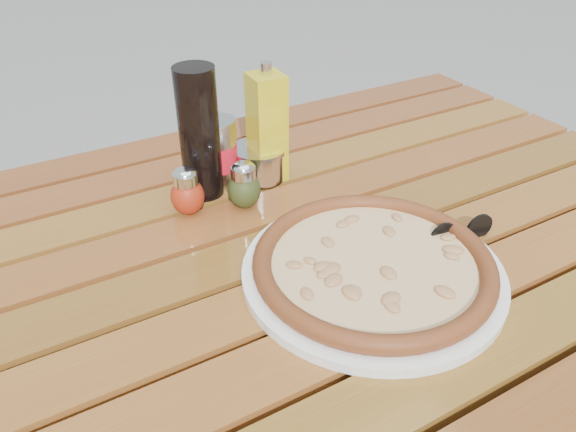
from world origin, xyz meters
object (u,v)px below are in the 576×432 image
olive_oil_cruet (267,128)px  sunglasses (460,232)px  pepper_shaker (187,192)px  table (294,278)px  plate (372,272)px  oregano_shaker (244,185)px  soda_can (218,153)px  dark_bottle (199,134)px  pizza (373,263)px  parmesan_tin (260,162)px

olive_oil_cruet → sunglasses: bearing=-63.0°
pepper_shaker → table: bearing=-53.5°
sunglasses → plate: bearing=-169.9°
olive_oil_cruet → plate: bearing=-91.0°
pepper_shaker → plate: bearing=-60.2°
oregano_shaker → soda_can: (-0.01, 0.09, 0.02)m
table → dark_bottle: (-0.06, 0.19, 0.19)m
pepper_shaker → dark_bottle: dark_bottle is taller
pepper_shaker → soda_can: 0.10m
oregano_shaker → table: bearing=-79.1°
pizza → parmesan_tin: 0.32m
dark_bottle → pizza: bearing=-70.7°
dark_bottle → parmesan_tin: bearing=-0.1°
dark_bottle → parmesan_tin: dark_bottle is taller
pepper_shaker → parmesan_tin: size_ratio=0.72×
dark_bottle → parmesan_tin: 0.13m
oregano_shaker → sunglasses: 0.34m
oregano_shaker → parmesan_tin: (0.07, 0.07, -0.01)m
sunglasses → table: bearing=158.4°
pepper_shaker → olive_oil_cruet: (0.16, 0.04, 0.06)m
pizza → soda_can: soda_can is taller
oregano_shaker → olive_oil_cruet: bearing=39.5°
table → dark_bottle: size_ratio=6.36×
table → soda_can: size_ratio=11.67×
pizza → sunglasses: bearing=1.1°
oregano_shaker → parmesan_tin: oregano_shaker is taller
olive_oil_cruet → oregano_shaker: bearing=-140.5°
dark_bottle → olive_oil_cruet: size_ratio=1.05×
pizza → soda_can: bearing=102.9°
soda_can → dark_bottle: bearing=-155.6°
soda_can → sunglasses: soda_can is taller
pizza → dark_bottle: dark_bottle is taller
soda_can → olive_oil_cruet: olive_oil_cruet is taller
plate → oregano_shaker: (-0.07, 0.25, 0.03)m
olive_oil_cruet → parmesan_tin: size_ratio=1.85×
plate → sunglasses: size_ratio=3.24×
soda_can → pizza: bearing=-77.1°
oregano_shaker → olive_oil_cruet: 0.12m
table → soda_can: (-0.03, 0.21, 0.13)m
dark_bottle → parmesan_tin: (0.11, -0.00, -0.08)m
plate → sunglasses: 0.16m
dark_bottle → sunglasses: (0.28, -0.32, -0.09)m
oregano_shaker → parmesan_tin: size_ratio=0.72×
soda_can → parmesan_tin: bearing=-12.9°
pizza → olive_oil_cruet: (0.01, 0.32, 0.07)m
parmesan_tin → sunglasses: (0.17, -0.32, -0.01)m
parmesan_tin → sunglasses: size_ratio=1.02×
oregano_shaker → soda_can: bearing=93.5°
table → oregano_shaker: bearing=100.9°
plate → parmesan_tin: (-0.01, 0.32, 0.02)m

